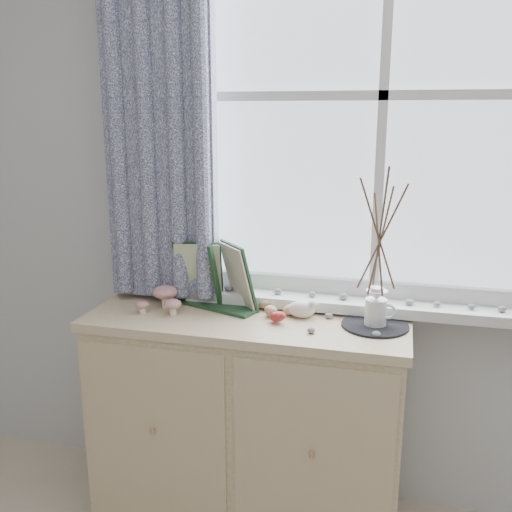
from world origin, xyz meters
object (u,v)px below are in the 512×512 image
Objects in this scene: sideboard at (247,420)px; botanical_book at (214,277)px; twig_pitcher at (380,234)px; toadstool_cluster at (164,297)px.

botanical_book is (-0.14, 0.05, 0.56)m from sideboard.
twig_pitcher reaches higher than sideboard.
twig_pitcher is at bearing 17.08° from botanical_book.
twig_pitcher reaches higher than toadstool_cluster.
twig_pitcher is at bearing 3.19° from sideboard.
toadstool_cluster is at bearing -147.02° from botanical_book.
toadstool_cluster is (-0.19, -0.05, -0.08)m from botanical_book.
toadstool_cluster is (-0.33, 0.00, 0.48)m from sideboard.
twig_pitcher is at bearing 1.68° from toadstool_cluster.
sideboard is at bearing -175.70° from twig_pitcher.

